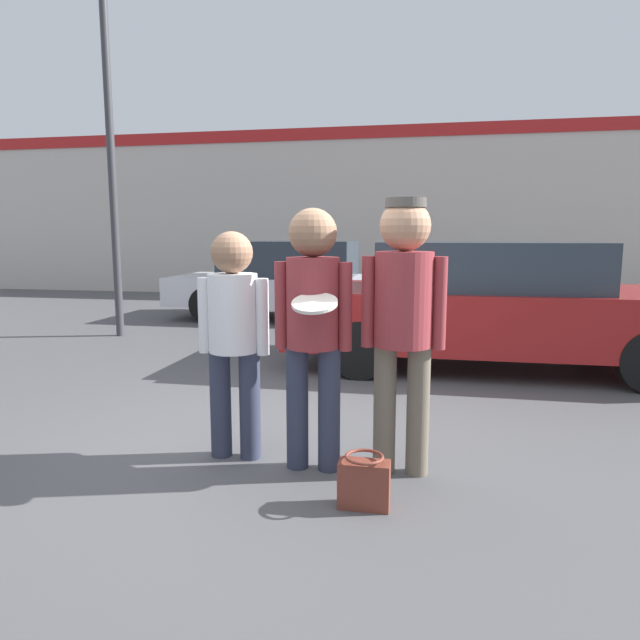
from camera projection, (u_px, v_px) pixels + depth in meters
ground_plane at (285, 448)px, 4.28m from camera, size 56.00×56.00×0.00m
storefront_building at (391, 212)px, 14.43m from camera, size 24.00×0.22×4.26m
person_left at (233, 327)px, 3.98m from camera, size 0.51×0.34×1.61m
person_middle_with_frisbee at (313, 316)px, 3.76m from camera, size 0.52×0.57×1.76m
person_right at (403, 309)px, 3.69m from camera, size 0.55×0.38×1.82m
parked_car_near at (490, 305)px, 6.81m from camera, size 4.77×1.96×1.50m
parked_car_far at (293, 280)px, 10.84m from camera, size 4.63×1.89×1.47m
street_lamp at (125, 111)px, 8.50m from camera, size 1.41×0.35×5.49m
shrub at (507, 281)px, 13.49m from camera, size 0.98×0.98×0.98m
handbag at (364, 482)px, 3.33m from camera, size 0.30×0.23×0.32m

